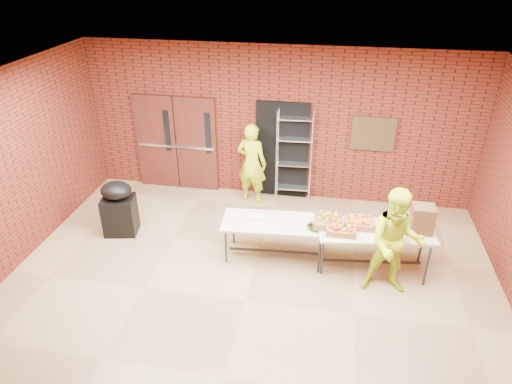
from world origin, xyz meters
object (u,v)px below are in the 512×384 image
table_left (275,225)px  covered_grill (119,208)px  volunteer_man (396,243)px  volunteer_woman (252,164)px  table_right (375,233)px  coffee_dispenser (422,219)px  wire_rack (294,157)px

table_left → covered_grill: 2.98m
table_left → volunteer_man: size_ratio=1.02×
covered_grill → volunteer_woman: 2.77m
table_right → table_left: bearing=172.4°
coffee_dispenser → covered_grill: 5.35m
table_left → coffee_dispenser: size_ratio=3.95×
table_left → volunteer_man: (1.91, -0.52, 0.22)m
coffee_dispenser → volunteer_woman: bearing=149.6°
covered_grill → volunteer_woman: bearing=25.5°
volunteer_woman → volunteer_man: size_ratio=0.97×
table_left → volunteer_woman: size_ratio=1.05×
covered_grill → volunteer_man: size_ratio=0.59×
covered_grill → volunteer_man: 4.96m
table_right → volunteer_man: volunteer_man is taller
volunteer_woman → coffee_dispenser: bearing=160.1°
volunteer_woman → wire_rack: bearing=-155.0°
volunteer_man → wire_rack: bearing=123.5°
wire_rack → table_right: (1.57, -2.14, -0.29)m
covered_grill → table_left: bearing=-16.2°
table_right → coffee_dispenser: 0.76m
coffee_dispenser → volunteer_man: volunteer_man is taller
volunteer_man → table_left: bearing=163.9°
volunteer_woman → volunteer_man: volunteer_man is taller
wire_rack → table_left: bearing=-95.3°
wire_rack → table_right: size_ratio=1.02×
volunteer_woman → volunteer_man: (2.67, -2.43, 0.02)m
volunteer_man → coffee_dispenser: bearing=52.6°
volunteer_woman → table_left: bearing=122.0°
coffee_dispenser → volunteer_woman: size_ratio=0.27×
covered_grill → volunteer_man: (4.88, -0.80, 0.36)m
covered_grill → volunteer_man: bearing=-20.2°
wire_rack → table_left: wire_rack is taller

